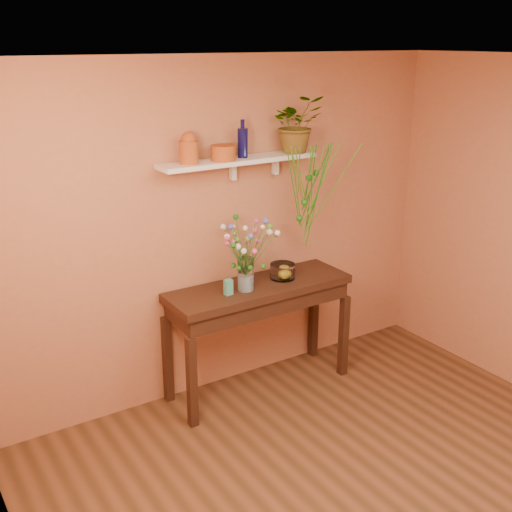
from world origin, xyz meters
TOP-DOWN VIEW (x-y plane):
  - room at (0.00, 0.00)m, footprint 4.04×4.04m
  - sideboard at (0.15, 1.73)m, footprint 1.53×0.49m
  - wall_shelf at (0.06, 1.87)m, footprint 1.30×0.24m
  - terracotta_jug at (-0.38, 1.87)m, footprint 0.17×0.17m
  - terracotta_pot at (-0.10, 1.84)m, footprint 0.23×0.23m
  - blue_bottle at (0.09, 1.87)m, footprint 0.10×0.10m
  - spider_plant at (0.57, 1.85)m, footprint 0.47×0.43m
  - plant_fronds at (0.61, 1.71)m, footprint 0.66×0.40m
  - glass_vase at (-0.01, 1.69)m, footprint 0.13×0.13m
  - bouquet at (0.00, 1.68)m, footprint 0.44×0.50m
  - glass_bowl at (0.38, 1.74)m, footprint 0.21×0.21m
  - lemon at (0.39, 1.73)m, footprint 0.08×0.08m
  - carton at (-0.17, 1.68)m, footprint 0.06×0.05m

SIDE VIEW (x-z plane):
  - sideboard at x=0.15m, z-range 0.33..1.26m
  - lemon at x=0.39m, z-range 0.94..1.02m
  - glass_bowl at x=0.38m, z-range 0.93..1.05m
  - carton at x=-0.17m, z-range 0.93..1.05m
  - glass_vase at x=-0.01m, z-range 0.91..1.17m
  - bouquet at x=0.00m, z-range 1.12..1.56m
  - room at x=0.00m, z-range 0.00..2.70m
  - plant_fronds at x=0.61m, z-range 1.24..2.09m
  - wall_shelf at x=0.06m, z-range 1.82..2.01m
  - terracotta_pot at x=-0.10m, z-range 1.94..2.05m
  - terracotta_jug at x=-0.38m, z-range 1.93..2.17m
  - blue_bottle at x=0.09m, z-range 1.91..2.20m
  - spider_plant at x=0.57m, z-range 1.94..2.39m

